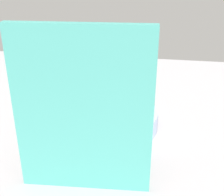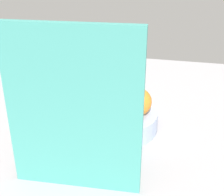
{
  "view_description": "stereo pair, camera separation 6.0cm",
  "coord_description": "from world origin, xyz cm",
  "px_view_note": "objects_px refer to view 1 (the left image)",
  "views": [
    {
      "loc": [
        -11.13,
        77.29,
        46.8
      ],
      "look_at": [
        1.61,
        -1.43,
        9.45
      ],
      "focal_mm": 49.26,
      "sensor_mm": 36.0,
      "label": 1
    },
    {
      "loc": [
        -17.05,
        76.1,
        46.8
      ],
      "look_at": [
        1.61,
        -1.43,
        9.45
      ],
      "focal_mm": 49.26,
      "sensor_mm": 36.0,
      "label": 2
    }
  ],
  "objects_px": {
    "orange_front_left": "(138,101)",
    "jar_lid": "(38,104)",
    "orange_back_left": "(92,95)",
    "orange_front_right": "(124,93)",
    "orange_top_stack": "(116,106)",
    "fruit_bowl": "(112,119)",
    "orange_back_right": "(90,105)",
    "banana_bunch": "(105,91)",
    "cutting_board": "(83,114)",
    "orange_center": "(109,88)"
  },
  "relations": [
    {
      "from": "orange_center",
      "to": "orange_back_right",
      "type": "relative_size",
      "value": 1.0
    },
    {
      "from": "orange_center",
      "to": "banana_bunch",
      "type": "relative_size",
      "value": 0.44
    },
    {
      "from": "orange_front_right",
      "to": "orange_back_left",
      "type": "relative_size",
      "value": 1.0
    },
    {
      "from": "orange_front_right",
      "to": "orange_back_left",
      "type": "bearing_deg",
      "value": 17.72
    },
    {
      "from": "orange_back_left",
      "to": "orange_top_stack",
      "type": "xyz_separation_m",
      "value": [
        -0.08,
        0.06,
        0.0
      ]
    },
    {
      "from": "orange_front_left",
      "to": "banana_bunch",
      "type": "distance_m",
      "value": 0.1
    },
    {
      "from": "cutting_board",
      "to": "jar_lid",
      "type": "xyz_separation_m",
      "value": [
        0.25,
        -0.36,
        -0.17
      ]
    },
    {
      "from": "jar_lid",
      "to": "banana_bunch",
      "type": "bearing_deg",
      "value": 162.28
    },
    {
      "from": "orange_top_stack",
      "to": "banana_bunch",
      "type": "xyz_separation_m",
      "value": [
        0.04,
        -0.07,
        0.01
      ]
    },
    {
      "from": "fruit_bowl",
      "to": "orange_back_right",
      "type": "bearing_deg",
      "value": 43.06
    },
    {
      "from": "orange_front_left",
      "to": "orange_front_right",
      "type": "bearing_deg",
      "value": -46.85
    },
    {
      "from": "orange_back_left",
      "to": "banana_bunch",
      "type": "bearing_deg",
      "value": -171.38
    },
    {
      "from": "orange_back_right",
      "to": "orange_top_stack",
      "type": "distance_m",
      "value": 0.07
    },
    {
      "from": "fruit_bowl",
      "to": "orange_center",
      "type": "relative_size",
      "value": 3.42
    },
    {
      "from": "orange_back_right",
      "to": "jar_lid",
      "type": "distance_m",
      "value": 0.28
    },
    {
      "from": "orange_center",
      "to": "jar_lid",
      "type": "height_order",
      "value": "orange_center"
    },
    {
      "from": "orange_front_left",
      "to": "banana_bunch",
      "type": "relative_size",
      "value": 0.44
    },
    {
      "from": "jar_lid",
      "to": "orange_back_right",
      "type": "bearing_deg",
      "value": 145.95
    },
    {
      "from": "orange_front_left",
      "to": "cutting_board",
      "type": "relative_size",
      "value": 0.22
    },
    {
      "from": "orange_front_right",
      "to": "orange_front_left",
      "type": "bearing_deg",
      "value": 133.15
    },
    {
      "from": "orange_back_left",
      "to": "orange_top_stack",
      "type": "distance_m",
      "value": 0.1
    },
    {
      "from": "orange_back_left",
      "to": "jar_lid",
      "type": "distance_m",
      "value": 0.24
    },
    {
      "from": "orange_back_right",
      "to": "cutting_board",
      "type": "xyz_separation_m",
      "value": [
        -0.04,
        0.21,
        0.09
      ]
    },
    {
      "from": "orange_back_left",
      "to": "jar_lid",
      "type": "height_order",
      "value": "orange_back_left"
    },
    {
      "from": "banana_bunch",
      "to": "orange_back_left",
      "type": "bearing_deg",
      "value": 8.62
    },
    {
      "from": "orange_top_stack",
      "to": "orange_front_right",
      "type": "bearing_deg",
      "value": -97.82
    },
    {
      "from": "fruit_bowl",
      "to": "orange_front_left",
      "type": "xyz_separation_m",
      "value": [
        -0.08,
        0.01,
        0.07
      ]
    },
    {
      "from": "banana_bunch",
      "to": "cutting_board",
      "type": "bearing_deg",
      "value": 91.69
    },
    {
      "from": "jar_lid",
      "to": "orange_front_left",
      "type": "bearing_deg",
      "value": 163.47
    },
    {
      "from": "fruit_bowl",
      "to": "orange_back_left",
      "type": "relative_size",
      "value": 3.42
    },
    {
      "from": "fruit_bowl",
      "to": "orange_center",
      "type": "bearing_deg",
      "value": -72.85
    },
    {
      "from": "banana_bunch",
      "to": "orange_front_right",
      "type": "bearing_deg",
      "value": -156.85
    },
    {
      "from": "orange_center",
      "to": "cutting_board",
      "type": "xyz_separation_m",
      "value": [
        -0.01,
        0.34,
        0.09
      ]
    },
    {
      "from": "fruit_bowl",
      "to": "orange_back_left",
      "type": "xyz_separation_m",
      "value": [
        0.06,
        -0.01,
        0.07
      ]
    },
    {
      "from": "orange_front_right",
      "to": "fruit_bowl",
      "type": "bearing_deg",
      "value": 53.45
    },
    {
      "from": "fruit_bowl",
      "to": "cutting_board",
      "type": "xyz_separation_m",
      "value": [
        0.02,
        0.26,
        0.15
      ]
    },
    {
      "from": "fruit_bowl",
      "to": "orange_front_left",
      "type": "relative_size",
      "value": 3.42
    },
    {
      "from": "fruit_bowl",
      "to": "orange_back_right",
      "type": "relative_size",
      "value": 3.42
    },
    {
      "from": "orange_front_right",
      "to": "banana_bunch",
      "type": "relative_size",
      "value": 0.44
    },
    {
      "from": "fruit_bowl",
      "to": "orange_back_right",
      "type": "distance_m",
      "value": 0.1
    },
    {
      "from": "orange_back_right",
      "to": "orange_top_stack",
      "type": "xyz_separation_m",
      "value": [
        -0.07,
        -0.0,
        0.0
      ]
    },
    {
      "from": "orange_front_left",
      "to": "cutting_board",
      "type": "xyz_separation_m",
      "value": [
        0.09,
        0.26,
        0.09
      ]
    },
    {
      "from": "jar_lid",
      "to": "orange_front_right",
      "type": "bearing_deg",
      "value": 169.67
    },
    {
      "from": "orange_center",
      "to": "orange_back_right",
      "type": "height_order",
      "value": "same"
    },
    {
      "from": "orange_back_right",
      "to": "jar_lid",
      "type": "relative_size",
      "value": 1.05
    },
    {
      "from": "orange_center",
      "to": "orange_front_right",
      "type": "bearing_deg",
      "value": 149.55
    },
    {
      "from": "orange_front_left",
      "to": "jar_lid",
      "type": "bearing_deg",
      "value": -16.53
    },
    {
      "from": "orange_back_left",
      "to": "cutting_board",
      "type": "xyz_separation_m",
      "value": [
        -0.04,
        0.28,
        0.09
      ]
    },
    {
      "from": "cutting_board",
      "to": "jar_lid",
      "type": "bearing_deg",
      "value": -58.63
    },
    {
      "from": "fruit_bowl",
      "to": "orange_top_stack",
      "type": "xyz_separation_m",
      "value": [
        -0.02,
        0.05,
        0.07
      ]
    }
  ]
}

